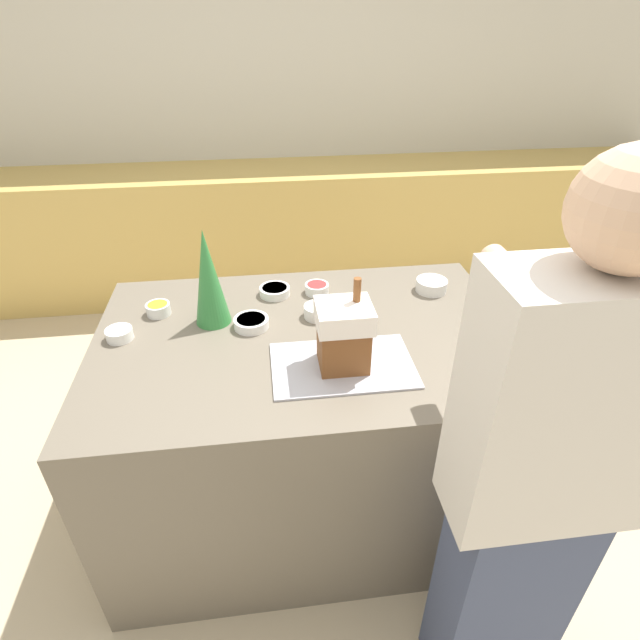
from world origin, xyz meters
TOP-DOWN VIEW (x-y plane):
  - ground_plane at (0.00, 0.00)m, footprint 12.00×12.00m
  - wall_back at (0.00, 2.39)m, footprint 8.00×0.05m
  - back_cabinet_block at (0.00, 2.06)m, footprint 6.00×0.60m
  - kitchen_island at (0.00, 0.00)m, footprint 1.53×1.00m
  - baking_tray at (0.10, -0.20)m, footprint 0.47×0.30m
  - gingerbread_house at (0.10, -0.20)m, footprint 0.17×0.16m
  - decorative_tree at (-0.34, 0.14)m, footprint 0.13×0.13m
  - candy_bowl_near_tray_right at (0.08, 0.30)m, footprint 0.10×0.10m
  - candy_bowl_far_left at (-0.20, 0.08)m, footprint 0.13×0.13m
  - candy_bowl_near_tray_left at (0.55, 0.26)m, footprint 0.13×0.13m
  - candy_bowl_center_rear at (-0.10, 0.31)m, footprint 0.12×0.12m
  - candy_bowl_front_corner at (0.06, 0.12)m, footprint 0.11×0.11m
  - candy_bowl_beside_tree at (-0.66, 0.06)m, footprint 0.09×0.09m
  - candy_bowl_behind_tray at (-0.55, 0.22)m, footprint 0.09×0.09m
  - person at (0.49, -0.75)m, footprint 0.45×0.56m

SIDE VIEW (x-z plane):
  - ground_plane at x=0.00m, z-range 0.00..0.00m
  - kitchen_island at x=0.00m, z-range 0.00..0.89m
  - back_cabinet_block at x=0.00m, z-range 0.00..0.91m
  - person at x=0.49m, z-range 0.03..1.75m
  - baking_tray at x=0.10m, z-range 0.89..0.89m
  - candy_bowl_center_rear at x=-0.10m, z-range 0.89..0.92m
  - candy_bowl_far_left at x=-0.20m, z-range 0.89..0.92m
  - candy_bowl_beside_tree at x=-0.66m, z-range 0.89..0.93m
  - candy_bowl_near_tray_right at x=0.08m, z-range 0.89..0.93m
  - candy_bowl_behind_tray at x=-0.55m, z-range 0.89..0.93m
  - candy_bowl_front_corner at x=0.06m, z-range 0.89..0.94m
  - candy_bowl_near_tray_left at x=0.55m, z-range 0.89..0.94m
  - gingerbread_house at x=0.10m, z-range 0.86..1.16m
  - decorative_tree at x=-0.34m, z-range 0.89..1.25m
  - wall_back at x=0.00m, z-range 0.00..2.60m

